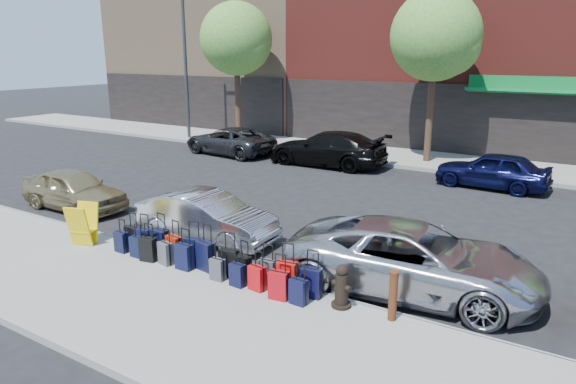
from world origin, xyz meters
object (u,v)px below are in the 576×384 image
Objects in this scene: fire_hydrant at (342,287)px; car_near_0 at (74,190)px; car_near_1 at (207,217)px; car_far_2 at (492,170)px; bollard at (393,295)px; tree_center at (439,38)px; tree_left at (238,41)px; streetlight at (188,55)px; car_far_0 at (229,141)px; car_far_1 at (328,148)px; suitcase_front_5 at (206,256)px; car_near_2 at (413,259)px; display_rack at (83,225)px.

car_near_0 reaches higher than fire_hydrant.
car_far_2 is (5.36, 9.67, 0.04)m from car_near_1.
tree_center is at bearing 104.23° from bollard.
tree_left is 3.11m from streetlight.
bollard is (17.06, -13.57, -4.02)m from streetlight.
bollard is 0.20× the size of car_far_0.
tree_left reaches higher than car_near_0.
car_far_1 is at bearing 98.02° from car_far_0.
car_far_1 reaches higher than suitcase_front_5.
tree_center is at bearing -12.90° from car_near_1.
bollard is at bearing 54.05° from car_far_0.
fire_hydrant is 0.16× the size of car_far_1.
bollard is 6.07m from car_near_1.
tree_left is 8.59m from car_far_1.
bollard is 1.63m from car_near_2.
bollard is at bearing -45.31° from tree_left.
tree_center reaches higher than display_rack.
car_far_2 reaches higher than suitcase_front_5.
tree_left reaches higher than car_far_1.
tree_center reaches higher than car_near_1.
car_near_1 reaches higher than bollard.
car_far_1 is (-3.78, -2.63, -4.65)m from tree_center.
car_far_2 is (6.94, -0.26, -0.08)m from car_far_1.
car_near_0 is at bearing -44.73° from car_far_2.
tree_left is at bearing 180.00° from tree_center.
tree_left is at bearing 133.26° from suitcase_front_5.
car_near_2 is at bearing 35.23° from car_far_1.
car_far_0 reaches higher than fire_hydrant.
display_rack is 8.10m from car_near_2.
car_near_2 reaches higher than car_far_2.
car_near_2 is (5.64, -0.09, 0.08)m from car_near_1.
display_rack is at bearing 98.30° from car_near_2.
display_rack is at bearing -159.36° from fire_hydrant.
car_far_0 is (1.42, -2.80, -4.75)m from tree_left.
car_far_0 is at bearing 93.31° from display_rack.
car_far_2 is (16.60, -2.19, -3.98)m from streetlight.
car_far_0 is at bearing -87.33° from car_far_2.
streetlight reaches higher than suitcase_front_5.
car_near_0 is 10.73m from car_far_1.
car_near_0 is (-3.22, 2.10, -0.02)m from display_rack.
bollard is 0.24× the size of car_far_2.
tree_left is at bearing -98.87° from car_far_2.
car_far_1 is (-3.06, 11.72, 0.28)m from suitcase_front_5.
streetlight is at bearing -166.61° from tree_left.
car_near_0 is (-10.22, 1.66, 0.10)m from fire_hydrant.
car_near_1 is (11.24, -11.87, -4.02)m from streetlight.
streetlight is 8.42× the size of bollard.
streetlight is 17.19m from display_rack.
car_far_2 reaches higher than fire_hydrant.
car_near_2 is 9.76m from car_far_2.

